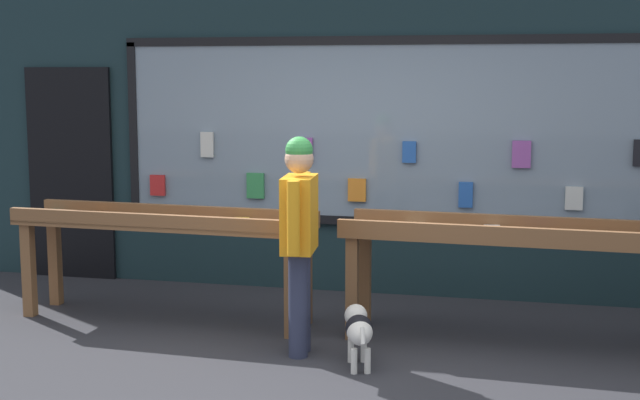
{
  "coord_description": "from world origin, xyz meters",
  "views": [
    {
      "loc": [
        1.52,
        -5.73,
        2.04
      ],
      "look_at": [
        -0.02,
        0.8,
        1.08
      ],
      "focal_mm": 50.0,
      "sensor_mm": 36.0,
      "label": 1
    }
  ],
  "objects_px": {
    "person_browsing": "(299,230)",
    "small_dog": "(359,329)",
    "display_table_right": "(509,245)",
    "display_table_left": "(165,232)"
  },
  "relations": [
    {
      "from": "person_browsing",
      "to": "small_dog",
      "type": "height_order",
      "value": "person_browsing"
    },
    {
      "from": "display_table_right",
      "to": "small_dog",
      "type": "xyz_separation_m",
      "value": [
        -1.0,
        -0.79,
        -0.49
      ]
    },
    {
      "from": "display_table_right",
      "to": "person_browsing",
      "type": "xyz_separation_m",
      "value": [
        -1.47,
        -0.62,
        0.16
      ]
    },
    {
      "from": "display_table_right",
      "to": "small_dog",
      "type": "distance_m",
      "value": 1.37
    },
    {
      "from": "person_browsing",
      "to": "small_dog",
      "type": "bearing_deg",
      "value": -116.65
    },
    {
      "from": "person_browsing",
      "to": "small_dog",
      "type": "relative_size",
      "value": 2.7
    },
    {
      "from": "display_table_left",
      "to": "person_browsing",
      "type": "height_order",
      "value": "person_browsing"
    },
    {
      "from": "display_table_left",
      "to": "display_table_right",
      "type": "bearing_deg",
      "value": -0.05
    },
    {
      "from": "display_table_right",
      "to": "person_browsing",
      "type": "bearing_deg",
      "value": -157.27
    },
    {
      "from": "display_table_left",
      "to": "small_dog",
      "type": "xyz_separation_m",
      "value": [
        1.79,
        -0.8,
        -0.47
      ]
    }
  ]
}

